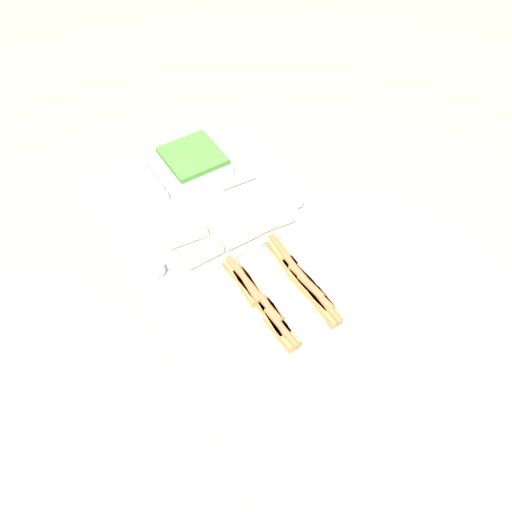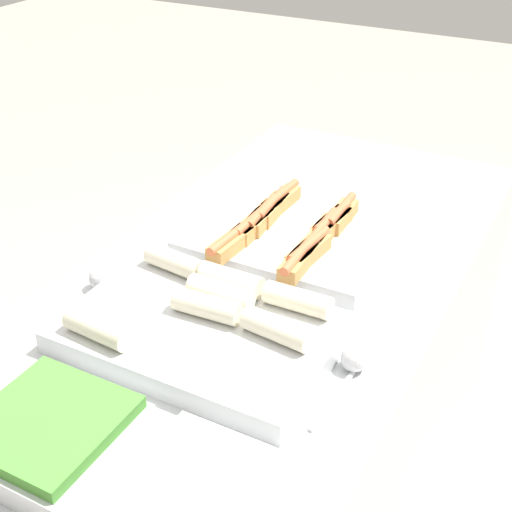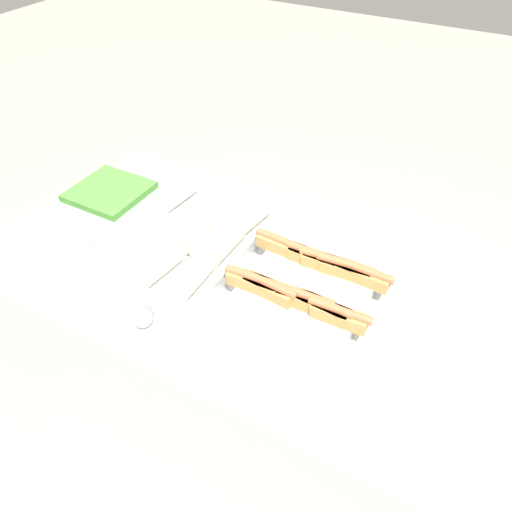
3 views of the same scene
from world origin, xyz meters
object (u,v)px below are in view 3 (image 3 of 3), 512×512
(tray_wraps, at_px, (191,244))
(serving_spoon_near, at_px, (139,317))
(serving_spoon_far, at_px, (252,200))
(tray_side_front, at_px, (43,248))
(tray_side_back, at_px, (111,198))
(tray_hotdogs, at_px, (309,287))

(tray_wraps, distance_m, serving_spoon_near, 0.31)
(serving_spoon_far, bearing_deg, tray_wraps, -97.72)
(tray_wraps, distance_m, tray_side_front, 0.44)
(tray_side_front, distance_m, tray_side_back, 0.30)
(tray_hotdogs, height_order, tray_wraps, same)
(tray_hotdogs, height_order, serving_spoon_near, tray_hotdogs)
(tray_hotdogs, distance_m, serving_spoon_far, 0.47)
(tray_wraps, bearing_deg, serving_spoon_near, -81.18)
(tray_side_front, bearing_deg, serving_spoon_far, 52.35)
(tray_wraps, relative_size, tray_side_front, 2.12)
(serving_spoon_near, relative_size, serving_spoon_far, 1.07)
(tray_wraps, relative_size, serving_spoon_far, 2.65)
(tray_hotdogs, bearing_deg, tray_side_back, 174.84)
(tray_wraps, bearing_deg, serving_spoon_far, 82.28)
(tray_side_front, distance_m, serving_spoon_near, 0.43)
(tray_side_front, bearing_deg, tray_hotdogs, 16.97)
(tray_side_back, height_order, serving_spoon_near, tray_side_back)
(serving_spoon_near, bearing_deg, serving_spoon_far, 90.56)
(serving_spoon_far, bearing_deg, serving_spoon_near, -89.44)
(tray_side_front, height_order, serving_spoon_near, tray_side_front)
(tray_wraps, height_order, serving_spoon_far, tray_wraps)
(tray_side_front, relative_size, serving_spoon_near, 1.16)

